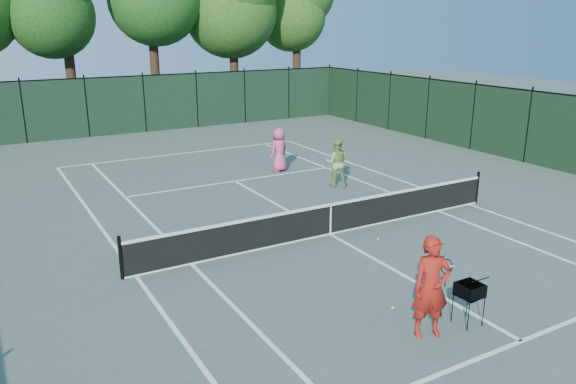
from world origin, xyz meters
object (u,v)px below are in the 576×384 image
coach (431,287)px  player_pink (279,150)px  loose_ball_near_cart (393,308)px  player_green (336,163)px  loose_ball_midcourt (378,239)px  ball_hopper (470,290)px

coach → player_pink: 12.77m
coach → loose_ball_near_cart: 1.46m
player_pink → player_green: size_ratio=0.99×
player_pink → player_green: bearing=85.2°
player_green → loose_ball_midcourt: bearing=97.6°
coach → player_green: (4.28, 9.32, -0.11)m
player_green → coach: bearing=95.0°
player_green → ball_hopper: bearing=100.2°
coach → player_green: bearing=85.2°
coach → player_pink: (3.56, 12.26, -0.12)m
loose_ball_near_cart → coach: bearing=-93.6°
coach → ball_hopper: (0.95, -0.08, -0.26)m
player_green → loose_ball_near_cart: bearing=92.6°
player_green → loose_ball_near_cart: 9.28m
player_pink → loose_ball_near_cart: player_pink is taller
player_pink → loose_ball_midcourt: size_ratio=25.55×
ball_hopper → loose_ball_near_cart: (-0.88, 1.18, -0.69)m
ball_hopper → loose_ball_midcourt: bearing=67.2°
loose_ball_midcourt → coach: bearing=-117.5°
ball_hopper → player_green: bearing=64.1°
player_green → loose_ball_midcourt: size_ratio=25.89×
ball_hopper → loose_ball_near_cart: ball_hopper is taller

